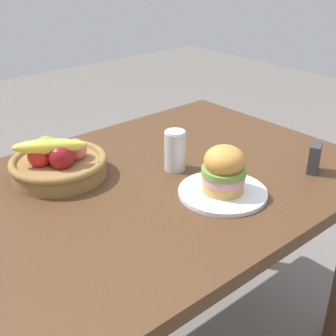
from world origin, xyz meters
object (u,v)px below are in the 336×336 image
object	(u,v)px
napkin_holder	(315,158)
fruit_basket	(58,162)
sandwich	(224,170)
soda_can	(175,150)
plate	(223,192)

from	to	relation	value
napkin_holder	fruit_basket	bearing A→B (deg)	116.57
sandwich	soda_can	world-z (taller)	sandwich
sandwich	fruit_basket	bearing A→B (deg)	126.19
sandwich	napkin_holder	world-z (taller)	sandwich
plate	sandwich	xyz separation A→B (m)	(0.00, -0.00, 0.07)
plate	soda_can	size ratio (longest dim) A/B	1.98
plate	fruit_basket	distance (m)	0.49
soda_can	napkin_holder	distance (m)	0.42
napkin_holder	sandwich	bearing A→B (deg)	140.06
plate	soda_can	bearing A→B (deg)	88.52
napkin_holder	plate	bearing A→B (deg)	140.06
sandwich	napkin_holder	xyz separation A→B (m)	(0.31, -0.08, -0.03)
sandwich	soda_can	size ratio (longest dim) A/B	1.06
soda_can	napkin_holder	xyz separation A→B (m)	(0.31, -0.29, -0.02)
fruit_basket	napkin_holder	size ratio (longest dim) A/B	3.22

